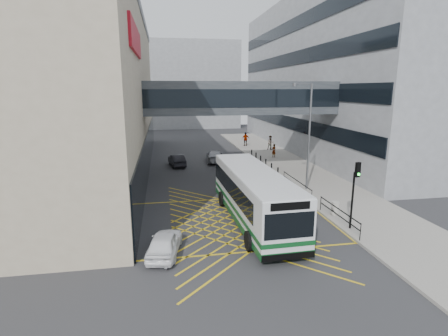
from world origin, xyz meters
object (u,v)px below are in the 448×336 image
car_dark (177,160)px  pedestrian_c (246,139)px  traffic_light (355,186)px  pedestrian_b (271,143)px  car_silver (215,156)px  street_lamp (308,130)px  bus (253,194)px  pedestrian_a (274,151)px  car_white (165,243)px  litter_bin (335,208)px

car_dark → pedestrian_c: size_ratio=2.07×
traffic_light → pedestrian_b: size_ratio=2.13×
car_silver → pedestrian_c: pedestrian_c is taller
car_silver → traffic_light: traffic_light is taller
street_lamp → bus: bearing=-153.5°
pedestrian_c → pedestrian_a: bearing=97.2°
bus → pedestrian_a: size_ratio=7.38×
car_white → traffic_light: 11.32m
traffic_light → pedestrian_c: size_ratio=2.08×
car_silver → litter_bin: car_silver is taller
bus → car_white: bearing=-148.3°
pedestrian_a → pedestrian_c: (-1.36, 9.07, 0.17)m
pedestrian_a → pedestrian_b: (1.19, 5.13, 0.15)m
litter_bin → pedestrian_c: 28.79m
car_silver → litter_bin: (5.29, -19.04, -0.11)m
car_white → pedestrian_b: 31.84m
bus → car_silver: (0.30, 18.83, -1.08)m
car_white → litter_bin: size_ratio=4.45×
car_silver → traffic_light: (5.12, -21.46, 2.11)m
car_dark → pedestrian_b: bearing=-159.8°
street_lamp → car_white: bearing=-158.3°
street_lamp → pedestrian_c: street_lamp is taller
traffic_light → street_lamp: (0.55, 8.45, 2.25)m
pedestrian_a → pedestrian_b: pedestrian_b is taller
bus → pedestrian_b: size_ratio=6.24×
pedestrian_c → car_white: bearing=68.4°
car_silver → pedestrian_b: (8.56, 5.80, 0.41)m
traffic_light → litter_bin: 3.29m
car_silver → street_lamp: 14.85m
pedestrian_b → bus: bearing=-107.6°
car_dark → street_lamp: street_lamp is taller
bus → street_lamp: (5.96, 5.81, 3.28)m
car_dark → street_lamp: 15.97m
car_silver → pedestrian_a: 7.40m
street_lamp → litter_bin: (-0.37, -6.03, -4.47)m
traffic_light → street_lamp: street_lamp is taller
car_silver → litter_bin: bearing=111.2°
car_dark → car_silver: size_ratio=0.89×
bus → pedestrian_b: bearing=68.5°
bus → traffic_light: bearing=-27.6°
bus → car_silver: bearing=87.4°
litter_bin → pedestrian_c: size_ratio=0.45×
car_dark → pedestrian_c: bearing=-141.9°
litter_bin → pedestrian_b: size_ratio=0.46×
traffic_light → street_lamp: 8.76m
bus → street_lamp: size_ratio=1.39×
bus → pedestrian_c: (6.31, 28.56, -0.65)m
litter_bin → pedestrian_b: 25.06m
street_lamp → pedestrian_c: size_ratio=4.38×
traffic_light → pedestrian_a: bearing=70.7°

